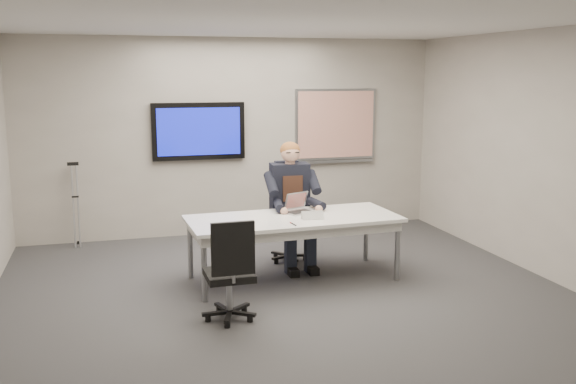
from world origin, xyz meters
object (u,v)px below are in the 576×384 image
object	(u,v)px
conference_table	(293,224)
office_chair_near	(230,289)
office_chair_far	(289,236)
seated_person	(294,217)
laptop	(298,207)

from	to	relation	value
conference_table	office_chair_near	xyz separation A→B (m)	(-0.92, -1.03, -0.33)
office_chair_far	seated_person	xyz separation A→B (m)	(-0.01, -0.26, 0.30)
office_chair_far	laptop	distance (m)	0.70
conference_table	office_chair_near	bearing A→B (deg)	-134.18
seated_person	laptop	size ratio (longest dim) A/B	3.76
conference_table	seated_person	world-z (taller)	seated_person
seated_person	laptop	bearing A→B (deg)	-92.11
seated_person	office_chair_near	bearing A→B (deg)	-121.38
office_chair_near	laptop	distance (m)	1.70
office_chair_far	office_chair_near	size ratio (longest dim) A/B	0.97
conference_table	office_chair_far	world-z (taller)	office_chair_far
office_chair_near	conference_table	bearing A→B (deg)	-132.42
office_chair_near	seated_person	world-z (taller)	seated_person
conference_table	laptop	distance (m)	0.30
conference_table	laptop	world-z (taller)	laptop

